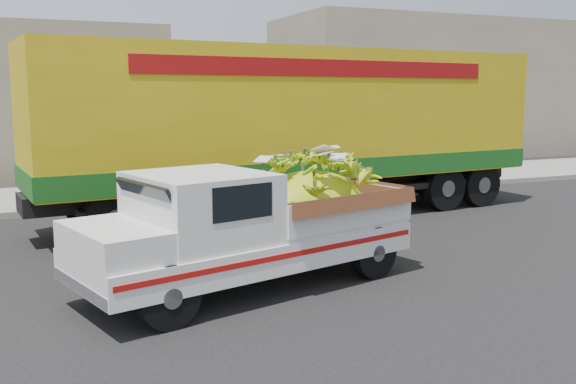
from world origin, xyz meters
name	(u,v)px	position (x,y,z in m)	size (l,w,h in m)	color
ground	(285,275)	(0.00, 0.00, 0.00)	(100.00, 100.00, 0.00)	black
curb	(182,203)	(0.00, 6.79, 0.07)	(60.00, 0.25, 0.15)	gray
sidewalk	(164,192)	(0.00, 8.89, 0.07)	(60.00, 4.00, 0.14)	gray
building_right	(433,89)	(14.00, 15.79, 3.00)	(14.00, 6.00, 6.00)	gray
pickup_truck	(270,221)	(-0.36, -0.25, 0.95)	(5.33, 3.08, 1.76)	black
semi_trailer	(300,125)	(2.20, 4.34, 2.12)	(12.04, 3.74, 3.80)	black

